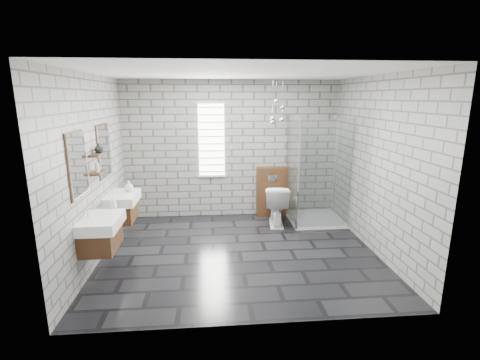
{
  "coord_description": "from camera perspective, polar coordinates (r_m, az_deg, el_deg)",
  "views": [
    {
      "loc": [
        -0.43,
        -5.03,
        2.37
      ],
      "look_at": [
        0.04,
        0.35,
        1.08
      ],
      "focal_mm": 26.0,
      "sensor_mm": 36.0,
      "label": 1
    }
  ],
  "objects": [
    {
      "name": "shelf_lower",
      "position": [
        5.34,
        -22.3,
        1.08
      ],
      "size": [
        0.14,
        0.3,
        0.03
      ],
      "primitive_type": "cube",
      "color": "#4B2D17",
      "rests_on": "wall_left"
    },
    {
      "name": "shelf_upper",
      "position": [
        5.3,
        -22.55,
        3.83
      ],
      "size": [
        0.14,
        0.3,
        0.03
      ],
      "primitive_type": "cube",
      "color": "#4B2D17",
      "rests_on": "wall_left"
    },
    {
      "name": "soap_bottle_c",
      "position": [
        5.28,
        -22.42,
        2.12
      ],
      "size": [
        0.09,
        0.09,
        0.18
      ],
      "primitive_type": "imported",
      "rotation": [
        0.0,
        0.0,
        0.32
      ],
      "color": "#B2B2B2",
      "rests_on": "shelf_lower"
    },
    {
      "name": "toilet",
      "position": [
        6.63,
        5.97,
        -4.01
      ],
      "size": [
        0.52,
        0.81,
        0.77
      ],
      "primitive_type": "imported",
      "rotation": [
        0.0,
        0.0,
        3.02
      ],
      "color": "white",
      "rests_on": "floor"
    },
    {
      "name": "soap_bottle_b",
      "position": [
        6.02,
        -17.78,
        -0.96
      ],
      "size": [
        0.17,
        0.17,
        0.18
      ],
      "primitive_type": "imported",
      "rotation": [
        0.0,
        0.0,
        0.23
      ],
      "color": "#B2B2B2",
      "rests_on": "vanity_right"
    },
    {
      "name": "window",
      "position": [
        6.87,
        -4.71,
        6.55
      ],
      "size": [
        0.56,
        0.05,
        1.48
      ],
      "color": "white",
      "rests_on": "wall_back"
    },
    {
      "name": "shower_enclosure",
      "position": [
        6.77,
        11.82,
        -2.84
      ],
      "size": [
        1.0,
        1.0,
        2.03
      ],
      "color": "white",
      "rests_on": "floor"
    },
    {
      "name": "vanity_right",
      "position": [
        5.97,
        -19.13,
        -3.01
      ],
      "size": [
        0.47,
        0.7,
        1.57
      ],
      "color": "#4B2D17",
      "rests_on": "wall_left"
    },
    {
      "name": "pendant_cluster",
      "position": [
        6.53,
        6.09,
        10.87
      ],
      "size": [
        0.3,
        0.25,
        0.83
      ],
      "color": "silver",
      "rests_on": "ceiling"
    },
    {
      "name": "soap_bottle_a",
      "position": [
        5.2,
        -20.13,
        -3.48
      ],
      "size": [
        0.07,
        0.08,
        0.16
      ],
      "primitive_type": "imported",
      "rotation": [
        0.0,
        0.0,
        -0.02
      ],
      "color": "#B2B2B2",
      "rests_on": "vanity_left"
    },
    {
      "name": "vanity_left",
      "position": [
        4.94,
        -22.24,
        -6.69
      ],
      "size": [
        0.47,
        0.7,
        1.57
      ],
      "color": "#4B2D17",
      "rests_on": "wall_left"
    },
    {
      "name": "flush_plate",
      "position": [
        6.92,
        5.4,
        0.29
      ],
      "size": [
        0.18,
        0.01,
        0.12
      ],
      "primitive_type": "cube",
      "color": "silver",
      "rests_on": "cistern_panel"
    },
    {
      "name": "vase",
      "position": [
        5.39,
        -22.18,
        4.88
      ],
      "size": [
        0.14,
        0.14,
        0.13
      ],
      "primitive_type": "imported",
      "rotation": [
        0.0,
        0.0,
        0.09
      ],
      "color": "#B2B2B2",
      "rests_on": "shelf_upper"
    },
    {
      "name": "ceiling",
      "position": [
        5.06,
        -0.09,
        17.29
      ],
      "size": [
        4.2,
        3.6,
        0.02
      ],
      "primitive_type": "cube",
      "color": "white",
      "rests_on": "wall_back"
    },
    {
      "name": "wall_right",
      "position": [
        5.73,
        21.46,
        2.25
      ],
      "size": [
        0.02,
        3.6,
        2.7
      ],
      "primitive_type": "cube",
      "color": "gray",
      "rests_on": "floor"
    },
    {
      "name": "wall_back",
      "position": [
        6.93,
        -1.36,
        4.99
      ],
      "size": [
        4.2,
        0.02,
        2.7
      ],
      "primitive_type": "cube",
      "color": "gray",
      "rests_on": "floor"
    },
    {
      "name": "wall_front",
      "position": [
        3.41,
        2.49,
        -4.0
      ],
      "size": [
        4.2,
        0.02,
        2.7
      ],
      "primitive_type": "cube",
      "color": "gray",
      "rests_on": "floor"
    },
    {
      "name": "wall_left",
      "position": [
        5.41,
        -22.98,
        1.49
      ],
      "size": [
        0.02,
        3.6,
        2.7
      ],
      "primitive_type": "cube",
      "color": "gray",
      "rests_on": "floor"
    },
    {
      "name": "cistern_panel",
      "position": [
        7.1,
        5.2,
        -1.88
      ],
      "size": [
        0.6,
        0.2,
        1.0
      ],
      "primitive_type": "cube",
      "color": "#4B2D17",
      "rests_on": "floor"
    },
    {
      "name": "floor",
      "position": [
        5.59,
        -0.08,
        -11.77
      ],
      "size": [
        4.2,
        3.6,
        0.02
      ],
      "primitive_type": "cube",
      "color": "black",
      "rests_on": "ground"
    }
  ]
}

